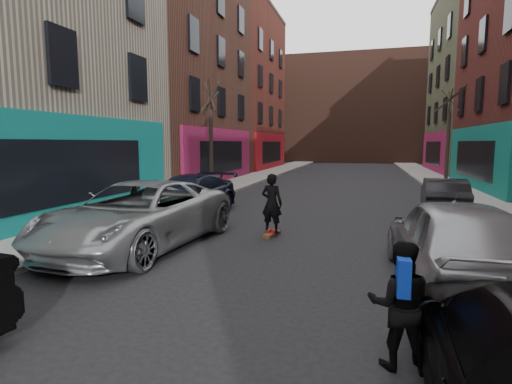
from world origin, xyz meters
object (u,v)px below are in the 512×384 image
Objects in this scene: tree_left_far at (211,128)px; tree_right_far at (449,127)px; parked_right_far at (455,242)px; skateboarder at (272,203)px; pedestrian at (400,304)px; parked_left_end at (188,195)px; parked_left_far at (140,215)px; skateboard at (272,234)px; parked_right_end at (444,196)px.

tree_left_far is 13.78m from tree_right_far.
parked_right_far is 5.07m from skateboarder.
tree_left_far is 17.20m from pedestrian.
tree_left_far reaches higher than parked_right_far.
parked_right_far is at bearing 154.05° from skateboarder.
parked_left_end is at bearing -75.62° from tree_left_far.
parked_left_far is at bearing 44.78° from skateboarder.
skateboarder reaches higher than parked_left_far.
skateboard is (3.66, -2.41, -0.67)m from parked_left_end.
parked_right_far is 8.13m from parked_right_end.
parked_right_far is 3.23m from pedestrian.
skateboard is at bearing -115.47° from tree_right_far.
skateboard is 0.88m from skateboarder.
parked_left_far reaches higher than parked_right_end.
skateboarder reaches higher than pedestrian.
tree_right_far is 16.83m from skateboard.
parked_right_far is at bearing -99.53° from tree_right_far.
skateboarder is (-5.27, -5.04, 0.27)m from parked_right_end.
tree_left_far is 1.32× the size of parked_right_far.
tree_right_far is 21.47m from pedestrian.
tree_left_far reaches higher than skateboard.
skateboard is at bearing -59.06° from tree_left_far.
parked_right_end reaches higher than skateboard.
parked_left_far is 1.20× the size of parked_right_far.
tree_left_far is at bearing 110.64° from parked_left_end.
parked_right_far is at bearing -112.98° from pedestrian.
parked_left_far is at bearing -10.52° from parked_right_far.
tree_left_far is 1.31× the size of parked_left_end.
parked_left_far is (2.40, -10.87, -2.56)m from tree_left_far.
parked_right_end is (10.59, -3.83, -2.72)m from tree_left_far.
parked_left_far is 1.19× the size of parked_left_end.
pedestrian is at bearing -30.33° from parked_left_far.
parked_left_end is 9.44m from parked_right_far.
parked_left_end reaches higher than skateboard.
parked_right_end is 2.68× the size of pedestrian.
parked_left_far is at bearing 45.37° from parked_right_end.
skateboard is (-5.27, -5.04, -0.61)m from parked_right_end.
tree_right_far is at bearing 63.48° from parked_left_far.
parked_right_far is at bearing -25.95° from skateboard.
tree_left_far is 7.18m from parked_left_end.
parked_right_far reaches higher than pedestrian.
pedestrian is (2.91, -6.01, 0.71)m from skateboard.
tree_left_far is 11.42m from parked_left_far.
parked_left_far is 10.80m from parked_right_end.
parked_left_far is 4.47m from parked_left_end.
parked_right_end is 11.30m from pedestrian.
parked_right_far is (7.74, -5.41, 0.12)m from parked_left_end.
tree_right_far reaches higher than tree_left_far.
skateboarder is 1.11× the size of pedestrian.
pedestrian is (5.83, -4.01, -0.06)m from parked_left_far.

